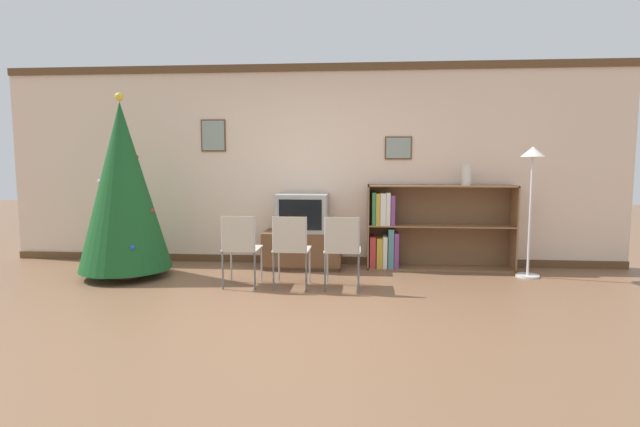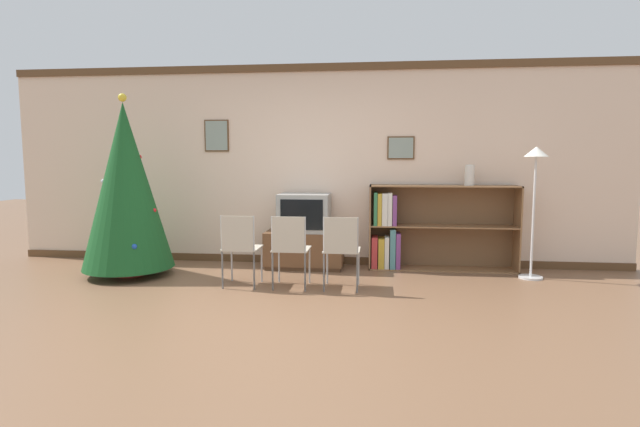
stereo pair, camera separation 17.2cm
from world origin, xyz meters
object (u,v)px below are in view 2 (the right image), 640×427
at_px(tv_console, 305,249).
at_px(television, 304,213).
at_px(folding_chair_left, 240,246).
at_px(vase, 469,175).
at_px(folding_chair_center, 290,247).
at_px(folding_chair_right, 341,248).
at_px(christmas_tree, 126,186).
at_px(bookshelf, 416,230).
at_px(standing_lamp, 535,178).

relative_size(tv_console, television, 1.54).
bearing_deg(folding_chair_left, tv_console, 62.64).
bearing_deg(vase, television, -177.29).
xyz_separation_m(folding_chair_left, vase, (2.68, 1.19, 0.76)).
bearing_deg(folding_chair_left, television, 62.59).
bearing_deg(folding_chair_center, folding_chair_right, 0.00).
relative_size(christmas_tree, vase, 8.34).
xyz_separation_m(bookshelf, standing_lamp, (1.35, -0.39, 0.71)).
bearing_deg(standing_lamp, folding_chair_right, -160.06).
bearing_deg(television, standing_lamp, -5.72).
height_order(folding_chair_center, vase, vase).
bearing_deg(television, christmas_tree, -162.03).
xyz_separation_m(folding_chair_left, folding_chair_center, (0.57, 0.00, 0.00)).
bearing_deg(folding_chair_right, vase, 37.64).
bearing_deg(vase, folding_chair_right, -142.36).
height_order(bookshelf, vase, vase).
height_order(folding_chair_center, bookshelf, bookshelf).
distance_m(bookshelf, vase, 0.98).
distance_m(vase, standing_lamp, 0.79).
relative_size(christmas_tree, folding_chair_center, 2.71).
bearing_deg(tv_console, standing_lamp, -5.77).
relative_size(bookshelf, vase, 7.11).
xyz_separation_m(television, standing_lamp, (2.81, -0.28, 0.48)).
bearing_deg(standing_lamp, bookshelf, 164.09).
height_order(television, folding_chair_right, television).
distance_m(tv_console, standing_lamp, 2.99).
height_order(folding_chair_center, standing_lamp, standing_lamp).
height_order(folding_chair_right, vase, vase).
bearing_deg(folding_chair_right, tv_console, 117.36).
relative_size(vase, standing_lamp, 0.17).
xyz_separation_m(tv_console, folding_chair_center, (0.00, -1.10, 0.23)).
bearing_deg(bookshelf, christmas_tree, -167.53).
bearing_deg(vase, bookshelf, 179.60).
xyz_separation_m(television, bookshelf, (1.45, 0.10, -0.23)).
bearing_deg(bookshelf, television, -175.88).
xyz_separation_m(vase, standing_lamp, (0.69, -0.38, -0.02)).
relative_size(folding_chair_left, vase, 3.08).
bearing_deg(standing_lamp, christmas_tree, -175.33).
height_order(folding_chair_right, bookshelf, bookshelf).
height_order(folding_chair_center, folding_chair_right, same).
bearing_deg(television, folding_chair_right, -62.59).
bearing_deg(christmas_tree, standing_lamp, 4.67).
bearing_deg(standing_lamp, television, 174.28).
bearing_deg(television, bookshelf, 4.12).
height_order(christmas_tree, folding_chair_center, christmas_tree).
xyz_separation_m(christmas_tree, vase, (4.22, 0.78, 0.13)).
distance_m(christmas_tree, bookshelf, 3.69).
xyz_separation_m(folding_chair_center, bookshelf, (1.45, 1.20, 0.03)).
relative_size(folding_chair_center, standing_lamp, 0.52).
relative_size(christmas_tree, television, 3.35).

